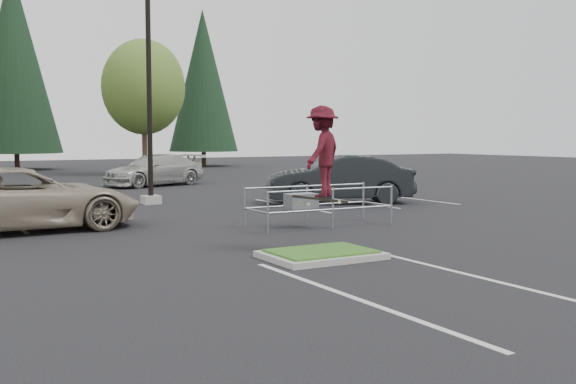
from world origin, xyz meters
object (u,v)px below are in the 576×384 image
car_r_charc (339,179)px  decid_c (143,90)px  car_l_tan (22,199)px  conif_c (203,81)px  car_far_silver (156,170)px  conif_b (14,59)px  skateboarder (321,152)px  light_pole (149,74)px  cart_corral (305,202)px

car_r_charc → decid_c: bearing=-154.6°
car_l_tan → conif_c: bearing=-32.5°
car_l_tan → car_far_silver: (8.06, 13.54, -0.05)m
conif_b → car_r_charc: size_ratio=2.78×
conif_c → skateboarder: (-13.57, -38.79, -4.78)m
light_pole → car_l_tan: light_pole is taller
decid_c → conif_c: size_ratio=0.67×
conif_c → car_r_charc: 31.99m
light_pole → cart_corral: 9.02m
light_pole → cart_corral: light_pole is taller
light_pole → conif_c: (13.50, 27.50, 2.29)m
car_l_tan → car_r_charc: size_ratio=1.12×
cart_corral → car_r_charc: car_r_charc is taller
cart_corral → skateboarder: 3.93m
conif_c → cart_corral: (-11.93, -35.49, -6.17)m
conif_c → light_pole: bearing=-116.1°
cart_corral → conif_b: bearing=94.3°
cart_corral → decid_c: bearing=82.4°
skateboarder → car_r_charc: size_ratio=0.39×
car_far_silver → car_l_tan: bearing=-50.6°
decid_c → car_l_tan: (-10.49, -22.83, -4.44)m
light_pole → conif_c: conif_c is taller
light_pole → cart_corral: size_ratio=2.64×
car_l_tan → car_r_charc: car_r_charc is taller
cart_corral → car_r_charc: bearing=49.3°
car_r_charc → light_pole: bearing=-92.7°
conif_b → car_l_tan: size_ratio=2.49×
conif_b → skateboarder: (0.43, -39.79, -5.78)m
cart_corral → car_far_silver: 16.60m
conif_b → car_r_charc: (6.50, -31.52, -6.99)m
decid_c → cart_corral: decid_c is taller
conif_b → conif_c: size_ratio=1.16×
decid_c → car_far_silver: size_ratio=1.60×
conif_b → decid_c: bearing=-60.7°
decid_c → conif_c: 12.65m
car_far_silver → conif_c: bearing=131.4°
light_pole → conif_b: size_ratio=0.70×
conif_c → decid_c: bearing=-129.6°
conif_b → car_l_tan: (-4.50, -33.50, -7.04)m
skateboarder → car_r_charc: (6.07, 8.27, -1.21)m
conif_c → car_l_tan: bearing=-119.6°
car_far_silver → skateboarder: bearing=-28.8°
conif_c → car_far_silver: (-10.44, -18.96, -6.08)m
car_l_tan → decid_c: bearing=-27.6°
decid_c → cart_corral: size_ratio=2.18×
conif_c → car_far_silver: size_ratio=2.38×
conif_b → car_far_silver: conif_b is taller
car_l_tan → car_r_charc: 11.18m
conif_b → cart_corral: size_ratio=3.77×
skateboarder → car_r_charc: bearing=-160.8°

